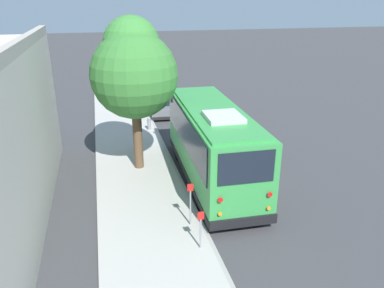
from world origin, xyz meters
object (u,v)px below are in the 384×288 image
(parked_sedan_blue, at_px, (152,84))
(fire_hydrant, at_px, (149,124))
(shuttle_bus, at_px, (212,140))
(sign_post_far, at_px, (190,204))
(parked_sedan_maroon, at_px, (140,71))
(street_tree, at_px, (134,69))
(sign_post_near, at_px, (201,230))
(parked_sedan_silver, at_px, (129,55))
(parked_sedan_gray, at_px, (161,105))
(parked_sedan_tan, at_px, (135,62))

(parked_sedan_blue, distance_m, fire_hydrant, 10.89)
(shuttle_bus, height_order, sign_post_far, shuttle_bus)
(shuttle_bus, xyz_separation_m, parked_sedan_maroon, (24.33, 0.43, -1.31))
(street_tree, xyz_separation_m, sign_post_near, (-6.91, -1.23, -4.00))
(parked_sedan_silver, relative_size, street_tree, 0.66)
(street_tree, relative_size, fire_hydrant, 8.62)
(street_tree, bearing_deg, shuttle_bus, -122.33)
(parked_sedan_maroon, bearing_deg, sign_post_far, 175.26)
(sign_post_near, bearing_deg, fire_hydrant, 0.03)
(sign_post_far, height_order, fire_hydrant, sign_post_far)
(parked_sedan_maroon, xyz_separation_m, fire_hydrant, (-17.19, 1.44, -0.06))
(shuttle_bus, bearing_deg, parked_sedan_blue, 2.46)
(parked_sedan_blue, distance_m, sign_post_far, 21.52)
(parked_sedan_maroon, height_order, parked_sedan_silver, parked_sedan_silver)
(shuttle_bus, xyz_separation_m, parked_sedan_gray, (11.05, 0.45, -1.32))
(parked_sedan_tan, distance_m, fire_hydrant, 23.51)
(parked_sedan_tan, relative_size, fire_hydrant, 5.61)
(parked_sedan_gray, bearing_deg, shuttle_bus, -173.56)
(shuttle_bus, distance_m, fire_hydrant, 7.51)
(shuttle_bus, relative_size, parked_sedan_blue, 1.88)
(sign_post_near, bearing_deg, parked_sedan_tan, -2.42)
(parked_sedan_gray, bearing_deg, parked_sedan_blue, 1.68)
(shuttle_bus, xyz_separation_m, street_tree, (1.96, 3.10, 2.93))
(fire_hydrant, bearing_deg, sign_post_far, -179.97)
(shuttle_bus, height_order, street_tree, street_tree)
(parked_sedan_maroon, bearing_deg, parked_sedan_blue, -179.34)
(parked_sedan_gray, distance_m, parked_sedan_silver, 25.72)
(shuttle_bus, distance_m, parked_sedan_silver, 36.80)
(parked_sedan_silver, bearing_deg, parked_sedan_tan, 177.43)
(parked_sedan_maroon, distance_m, sign_post_far, 27.93)
(parked_sedan_tan, bearing_deg, parked_sedan_blue, -174.14)
(parked_sedan_maroon, distance_m, sign_post_near, 29.32)
(parked_sedan_maroon, bearing_deg, street_tree, 171.41)
(parked_sedan_tan, relative_size, street_tree, 0.65)
(parked_sedan_blue, xyz_separation_m, sign_post_near, (-22.84, 1.71, 0.24))
(parked_sedan_silver, height_order, fire_hydrant, parked_sedan_silver)
(sign_post_near, xyz_separation_m, fire_hydrant, (12.09, 0.01, -0.30))
(parked_sedan_gray, distance_m, sign_post_far, 14.68)
(parked_sedan_silver, relative_size, fire_hydrant, 5.69)
(parked_sedan_blue, xyz_separation_m, parked_sedan_silver, (18.88, 0.38, -0.00))
(street_tree, distance_m, fire_hydrant, 6.85)
(parked_sedan_tan, bearing_deg, sign_post_far, -177.61)
(parked_sedan_tan, distance_m, sign_post_near, 35.58)
(shuttle_bus, xyz_separation_m, sign_post_near, (-4.94, 1.87, -1.07))
(sign_post_near, bearing_deg, sign_post_far, 0.00)
(parked_sedan_maroon, bearing_deg, parked_sedan_silver, -1.29)
(parked_sedan_blue, height_order, parked_sedan_silver, parked_sedan_blue)
(parked_sedan_gray, xyz_separation_m, street_tree, (-9.09, 2.65, 4.25))
(parked_sedan_gray, relative_size, fire_hydrant, 5.68)
(street_tree, height_order, sign_post_near, street_tree)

